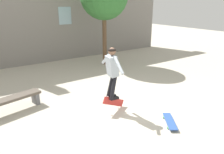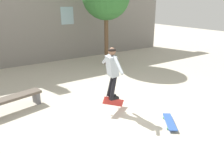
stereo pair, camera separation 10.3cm
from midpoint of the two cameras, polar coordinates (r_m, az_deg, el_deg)
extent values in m
plane|color=beige|center=(6.38, 4.38, -9.56)|extent=(40.00, 40.00, 0.00)
cube|color=gray|center=(12.06, -17.62, 13.34)|extent=(14.97, 0.40, 4.07)
cube|color=#99B7C6|center=(12.21, -12.43, 15.37)|extent=(0.70, 0.02, 0.90)
cylinder|color=brown|center=(11.10, -2.23, 9.65)|extent=(0.21, 0.21, 2.48)
cube|color=brown|center=(6.97, -25.28, -5.17)|extent=(1.76, 0.74, 0.08)
cube|color=slate|center=(7.32, -19.72, -5.20)|extent=(0.19, 0.34, 0.37)
cube|color=#9EA8B2|center=(5.99, -0.49, 2.90)|extent=(0.34, 0.38, 0.60)
sphere|color=brown|center=(5.89, -0.50, 6.71)|extent=(0.24, 0.24, 0.21)
ellipsoid|color=black|center=(5.88, -0.50, 7.06)|extent=(0.25, 0.25, 0.12)
cylinder|color=black|center=(6.25, -0.82, -2.19)|extent=(0.27, 0.19, 0.76)
cube|color=black|center=(6.40, -0.56, -5.00)|extent=(0.27, 0.13, 0.07)
cylinder|color=black|center=(6.11, -0.13, -2.70)|extent=(0.28, 0.15, 0.76)
cube|color=black|center=(6.26, 0.12, -5.56)|extent=(0.27, 0.13, 0.07)
cylinder|color=#9EA8B2|center=(6.30, -2.04, 4.81)|extent=(0.15, 0.50, 0.40)
cylinder|color=#9EA8B2|center=(5.63, 1.24, 3.09)|extent=(0.15, 0.50, 0.40)
cube|color=red|center=(6.43, -0.04, -6.48)|extent=(0.86, 0.17, 0.56)
cylinder|color=silver|center=(6.64, 1.47, -5.67)|extent=(0.06, 0.06, 0.04)
cylinder|color=silver|center=(6.67, 0.87, -7.53)|extent=(0.06, 0.06, 0.04)
cylinder|color=silver|center=(6.24, -1.60, -5.10)|extent=(0.06, 0.06, 0.04)
cylinder|color=silver|center=(6.27, -2.24, -7.08)|extent=(0.06, 0.06, 0.04)
cube|color=#2D519E|center=(6.05, 14.42, -11.07)|extent=(0.68, 0.84, 0.02)
cylinder|color=green|center=(5.88, 16.11, -12.71)|extent=(0.04, 0.05, 0.05)
cylinder|color=green|center=(5.83, 13.83, -12.82)|extent=(0.04, 0.05, 0.05)
cylinder|color=green|center=(6.33, 14.90, -10.17)|extent=(0.04, 0.05, 0.05)
cylinder|color=green|center=(6.28, 12.79, -10.24)|extent=(0.04, 0.05, 0.05)
camera|label=1|loc=(0.05, -90.48, -0.17)|focal=35.00mm
camera|label=2|loc=(0.05, 89.52, 0.17)|focal=35.00mm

